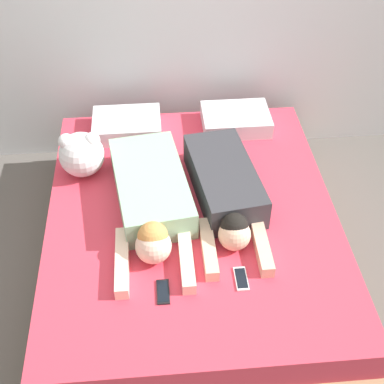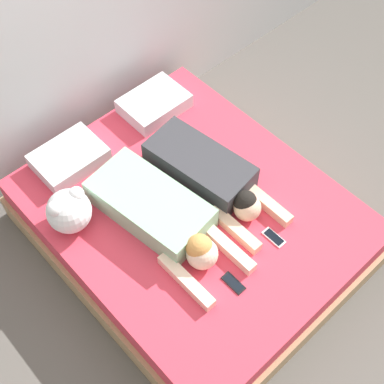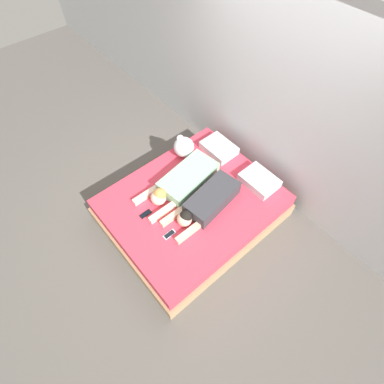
% 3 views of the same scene
% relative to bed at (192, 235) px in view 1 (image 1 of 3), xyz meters
% --- Properties ---
extents(ground_plane, '(12.00, 12.00, 0.00)m').
position_rel_bed_xyz_m(ground_plane, '(0.00, 0.00, -0.21)').
color(ground_plane, '#5B5651').
extents(bed, '(1.74, 2.11, 0.42)m').
position_rel_bed_xyz_m(bed, '(0.00, 0.00, 0.00)').
color(bed, tan).
rests_on(bed, ground_plane).
extents(pillow_head_left, '(0.46, 0.35, 0.11)m').
position_rel_bed_xyz_m(pillow_head_left, '(-0.38, 0.82, 0.27)').
color(pillow_head_left, silver).
rests_on(pillow_head_left, bed).
extents(pillow_head_right, '(0.46, 0.35, 0.11)m').
position_rel_bed_xyz_m(pillow_head_right, '(0.38, 0.82, 0.27)').
color(pillow_head_right, silver).
rests_on(pillow_head_right, bed).
extents(person_left, '(0.50, 1.16, 0.22)m').
position_rel_bed_xyz_m(person_left, '(-0.23, 0.03, 0.30)').
color(person_left, '#8CBF99').
rests_on(person_left, bed).
extents(person_right, '(0.44, 1.06, 0.20)m').
position_rel_bed_xyz_m(person_right, '(0.20, 0.05, 0.31)').
color(person_right, '#333338').
rests_on(person_right, bed).
extents(cell_phone_left, '(0.06, 0.15, 0.01)m').
position_rel_bed_xyz_m(cell_phone_left, '(-0.20, -0.58, 0.22)').
color(cell_phone_left, black).
rests_on(cell_phone_left, bed).
extents(cell_phone_right, '(0.06, 0.15, 0.01)m').
position_rel_bed_xyz_m(cell_phone_right, '(0.21, -0.53, 0.22)').
color(cell_phone_right, silver).
rests_on(cell_phone_right, bed).
extents(plush_toy, '(0.28, 0.28, 0.30)m').
position_rel_bed_xyz_m(plush_toy, '(-0.65, 0.41, 0.36)').
color(plush_toy, white).
rests_on(plush_toy, bed).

